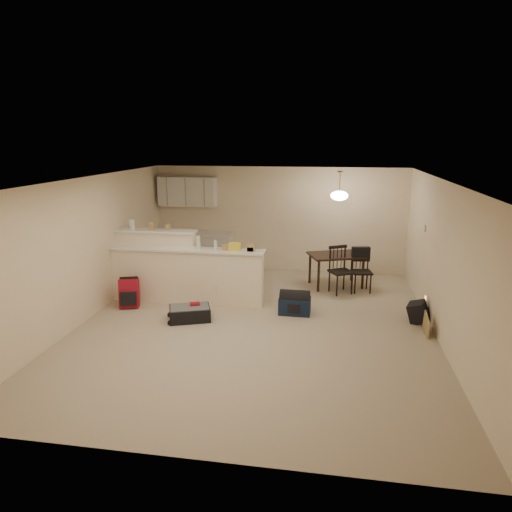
% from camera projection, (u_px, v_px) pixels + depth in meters
% --- Properties ---
extents(room, '(7.00, 7.02, 2.50)m').
position_uv_depth(room, '(255.00, 255.00, 7.63)').
color(room, '#B8A78D').
rests_on(room, ground).
extents(breakfast_bar, '(3.08, 0.58, 1.39)m').
position_uv_depth(breakfast_bar, '(176.00, 271.00, 9.00)').
color(breakfast_bar, '#F8E7C9').
rests_on(breakfast_bar, ground).
extents(upper_cabinets, '(1.40, 0.34, 0.70)m').
position_uv_depth(upper_cabinets, '(188.00, 192.00, 10.98)').
color(upper_cabinets, white).
rests_on(upper_cabinets, room).
extents(kitchen_counter, '(1.80, 0.60, 0.90)m').
position_uv_depth(kitchen_counter, '(196.00, 251.00, 11.19)').
color(kitchen_counter, white).
rests_on(kitchen_counter, ground).
extents(thermostat, '(0.02, 0.12, 0.12)m').
position_uv_depth(thermostat, '(425.00, 228.00, 8.58)').
color(thermostat, beige).
rests_on(thermostat, room).
extents(jar, '(0.10, 0.10, 0.20)m').
position_uv_depth(jar, '(132.00, 224.00, 9.05)').
color(jar, silver).
rests_on(jar, breakfast_bar).
extents(cereal_box, '(0.10, 0.07, 0.16)m').
position_uv_depth(cereal_box, '(152.00, 226.00, 9.00)').
color(cereal_box, '#A48954').
rests_on(cereal_box, breakfast_bar).
extents(small_box, '(0.08, 0.06, 0.12)m').
position_uv_depth(small_box, '(168.00, 227.00, 8.95)').
color(small_box, '#A48954').
rests_on(small_box, breakfast_bar).
extents(bottle_a, '(0.07, 0.07, 0.26)m').
position_uv_depth(bottle_a, '(198.00, 242.00, 8.69)').
color(bottle_a, silver).
rests_on(bottle_a, breakfast_bar).
extents(bottle_b, '(0.06, 0.06, 0.18)m').
position_uv_depth(bottle_b, '(215.00, 245.00, 8.65)').
color(bottle_b, silver).
rests_on(bottle_b, breakfast_bar).
extents(bag_lump, '(0.22, 0.18, 0.14)m').
position_uv_depth(bag_lump, '(235.00, 247.00, 8.60)').
color(bag_lump, '#A48954').
rests_on(bag_lump, breakfast_bar).
extents(pouch, '(0.12, 0.10, 0.08)m').
position_uv_depth(pouch, '(251.00, 249.00, 8.56)').
color(pouch, '#A48954').
rests_on(pouch, breakfast_bar).
extents(extra_item_x, '(0.14, 0.10, 0.13)m').
position_uv_depth(extra_item_x, '(251.00, 248.00, 8.55)').
color(extra_item_x, '#A48954').
rests_on(extra_item_x, breakfast_bar).
extents(extra_item_y, '(0.11, 0.10, 0.11)m').
position_uv_depth(extra_item_y, '(225.00, 247.00, 8.63)').
color(extra_item_y, '#A48954').
rests_on(extra_item_y, breakfast_bar).
extents(dining_table, '(1.33, 1.11, 0.71)m').
position_uv_depth(dining_table, '(336.00, 258.00, 9.87)').
color(dining_table, black).
rests_on(dining_table, ground).
extents(pendant_lamp, '(0.36, 0.36, 0.62)m').
position_uv_depth(pendant_lamp, '(339.00, 195.00, 9.53)').
color(pendant_lamp, brown).
rests_on(pendant_lamp, room).
extents(dining_chair_near, '(0.57, 0.57, 0.98)m').
position_uv_depth(dining_chair_near, '(341.00, 270.00, 9.44)').
color(dining_chair_near, black).
rests_on(dining_chair_near, ground).
extents(dining_chair_far, '(0.46, 0.44, 0.91)m').
position_uv_depth(dining_chair_far, '(362.00, 271.00, 9.54)').
color(dining_chair_far, black).
rests_on(dining_chair_far, ground).
extents(suitcase, '(0.82, 0.68, 0.24)m').
position_uv_depth(suitcase, '(190.00, 313.00, 8.12)').
color(suitcase, black).
rests_on(suitcase, ground).
extents(red_backpack, '(0.41, 0.32, 0.55)m').
position_uv_depth(red_backpack, '(129.00, 293.00, 8.71)').
color(red_backpack, maroon).
rests_on(red_backpack, ground).
extents(navy_duffel, '(0.58, 0.32, 0.31)m').
position_uv_depth(navy_duffel, '(295.00, 306.00, 8.39)').
color(navy_duffel, '#112038').
rests_on(navy_duffel, ground).
extents(black_daypack, '(0.38, 0.46, 0.34)m').
position_uv_depth(black_daypack, '(418.00, 312.00, 8.04)').
color(black_daypack, black).
rests_on(black_daypack, ground).
extents(cardboard_sheet, '(0.02, 0.43, 0.33)m').
position_uv_depth(cardboard_sheet, '(426.00, 325.00, 7.49)').
color(cardboard_sheet, '#A48954').
rests_on(cardboard_sheet, ground).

